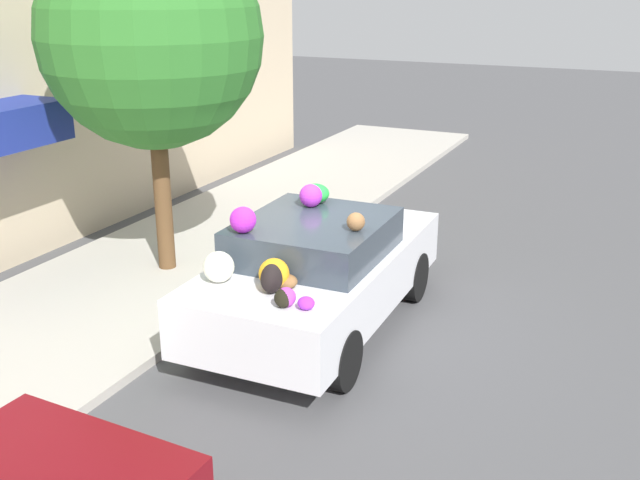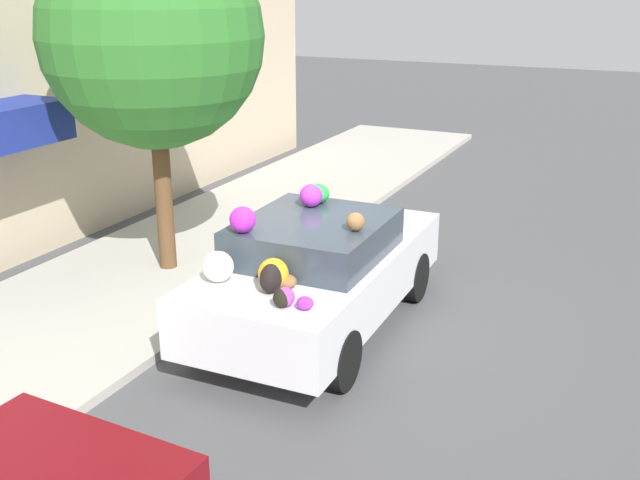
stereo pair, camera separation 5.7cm
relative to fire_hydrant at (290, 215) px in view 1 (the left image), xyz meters
The scene contains 5 objects.
ground_plane 3.08m from the fire_hydrant, 148.36° to the right, with size 60.00×60.00×0.00m, color #4C4C4F.
sidewalk_curb 2.84m from the fire_hydrant, 156.95° to the left, with size 24.00×3.20×0.11m.
street_tree 3.60m from the fire_hydrant, 153.69° to the left, with size 2.93×2.93×4.67m.
fire_hydrant is the anchor object (origin of this frame).
art_car 3.17m from the fire_hydrant, 146.74° to the right, with size 4.04×1.88×1.70m.
Camera 1 is at (-7.52, -3.65, 4.02)m, focal length 42.00 mm.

